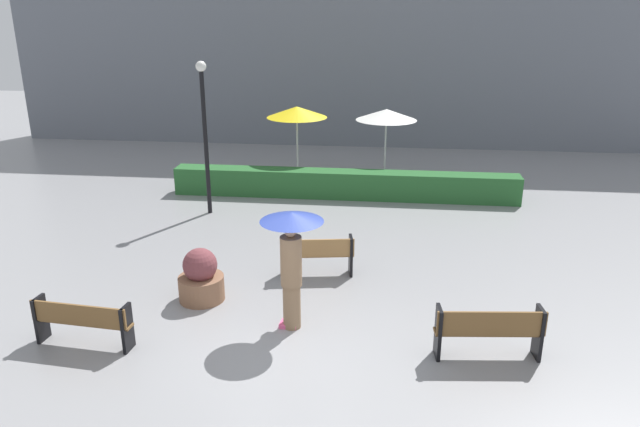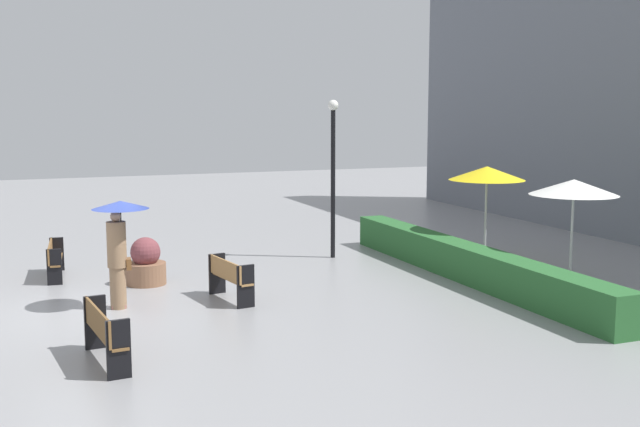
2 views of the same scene
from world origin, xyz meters
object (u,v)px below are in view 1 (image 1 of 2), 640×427
Objects in this scene: bench_mid_center at (318,253)px; pedestrian_with_umbrella at (291,251)px; lamp_post at (204,123)px; bench_near_left at (82,320)px; bench_near_right at (489,329)px; planter_pot at (201,278)px; patio_umbrella_white at (386,115)px; patio_umbrella_yellow at (297,112)px.

pedestrian_with_umbrella is (-0.21, -2.18, 0.96)m from bench_mid_center.
bench_near_left is at bearing -91.11° from lamp_post.
bench_near_left is 0.99× the size of bench_near_right.
bench_near_right reaches higher than bench_mid_center.
lamp_post is at bearing 118.96° from pedestrian_with_umbrella.
bench_near_right is 5.52m from planter_pot.
lamp_post reaches higher than pedestrian_with_umbrella.
lamp_post is (-1.35, 5.15, 2.08)m from planter_pot.
patio_umbrella_white reaches higher than bench_mid_center.
bench_near_right is (3.15, -2.87, 0.02)m from bench_mid_center.
bench_near_right is (6.80, 0.39, 0.04)m from bench_near_left.
patio_umbrella_white is at bearing 65.41° from bench_near_left.
patio_umbrella_white reaches higher than pedestrian_with_umbrella.
lamp_post is at bearing -141.62° from patio_umbrella_white.
bench_near_right is at bearing -45.00° from lamp_post.
bench_near_right is 0.75× the size of patio_umbrella_white.
planter_pot reaches higher than bench_near_left.
bench_near_right is 3.56m from pedestrian_with_umbrella.
lamp_post is (-3.30, 5.97, 1.07)m from pedestrian_with_umbrella.
bench_near_left is 6.81m from bench_near_right.
planter_pot is at bearing 51.86° from bench_near_left.
planter_pot is at bearing 164.14° from bench_near_right.
patio_umbrella_yellow reaches higher than pedestrian_with_umbrella.
patio_umbrella_yellow reaches higher than planter_pot.
planter_pot is at bearing -94.23° from patio_umbrella_yellow.
pedestrian_with_umbrella is 9.95m from patio_umbrella_white.
bench_near_left is 3.74m from pedestrian_with_umbrella.
bench_mid_center is 7.93m from patio_umbrella_white.
patio_umbrella_yellow is at bearing 101.89° from bench_mid_center.
pedestrian_with_umbrella is 0.91× the size of patio_umbrella_white.
planter_pot is 0.43× the size of patio_umbrella_yellow.
patio_umbrella_white is (1.55, 9.81, 0.73)m from pedestrian_with_umbrella.
planter_pot is (-5.31, 1.51, -0.07)m from bench_near_right.
patio_umbrella_yellow is at bearing 85.77° from planter_pot.
bench_near_left is 1.12× the size of bench_mid_center.
lamp_post reaches higher than bench_near_right.
bench_mid_center is at bearing 32.32° from planter_pot.
bench_mid_center is 7.61m from patio_umbrella_yellow.
bench_near_left is 0.71× the size of patio_umbrella_yellow.
pedestrian_with_umbrella is 2.34m from planter_pot.
bench_near_left is 0.74× the size of patio_umbrella_white.
planter_pot is 9.81m from patio_umbrella_white.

